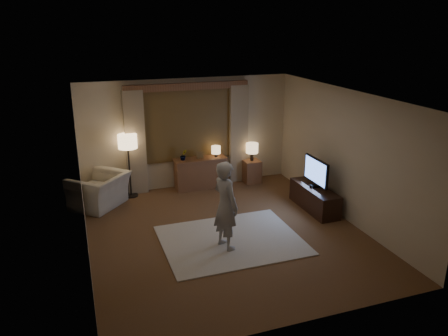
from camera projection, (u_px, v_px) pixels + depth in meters
name	position (u px, v px, depth m)	size (l,w,h in m)	color
room	(218.00, 159.00, 8.29)	(5.04, 5.54, 2.64)	brown
rug	(231.00, 240.00, 8.01)	(2.50, 2.00, 0.02)	beige
sideboard	(200.00, 174.00, 10.46)	(1.20, 0.40, 0.70)	brown
picture_frame	(200.00, 156.00, 10.31)	(0.16, 0.02, 0.20)	brown
plant	(183.00, 155.00, 10.17)	(0.17, 0.13, 0.30)	#999999
table_lamp_sideboard	(216.00, 150.00, 10.41)	(0.22, 0.22, 0.30)	black
floor_lamp	(128.00, 145.00, 9.66)	(0.42, 0.42, 1.46)	black
armchair	(99.00, 191.00, 9.39)	(1.11, 0.97, 0.72)	#C1B69F
side_table	(252.00, 171.00, 10.84)	(0.40, 0.40, 0.56)	brown
table_lamp_side	(252.00, 149.00, 10.66)	(0.30, 0.30, 0.44)	black
tv_stand	(314.00, 198.00, 9.27)	(0.45, 1.40, 0.50)	black
tv	(316.00, 172.00, 9.08)	(0.21, 0.87, 0.63)	black
person	(226.00, 205.00, 7.51)	(0.58, 0.38, 1.59)	#ADA7A0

